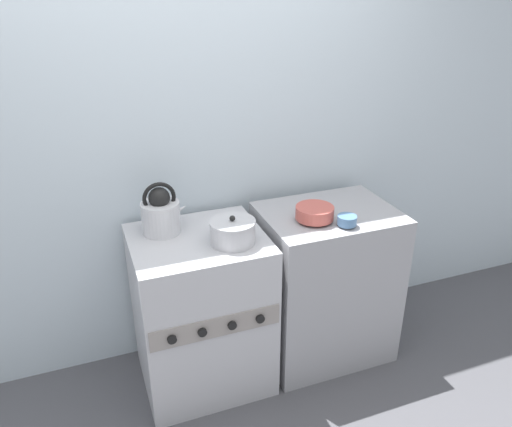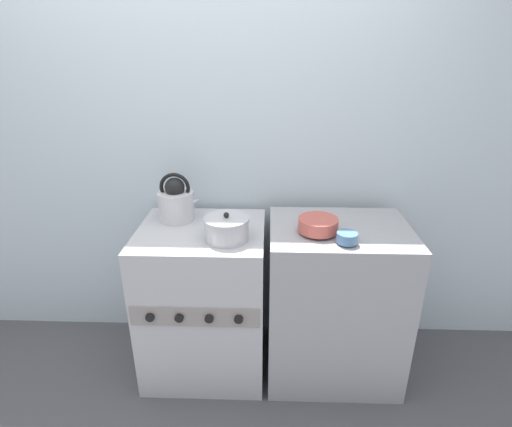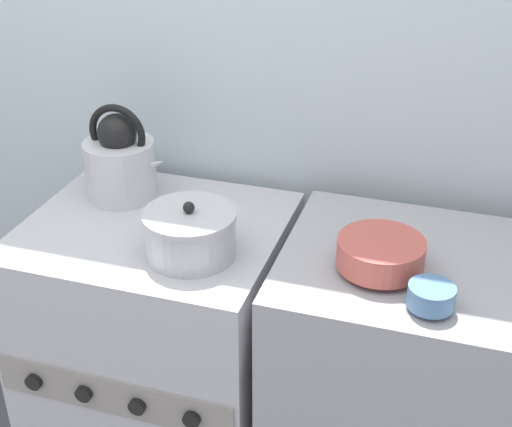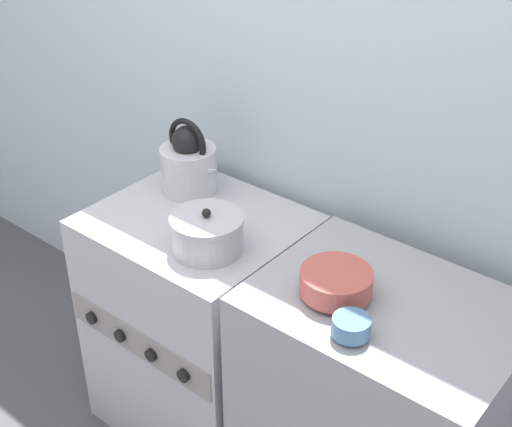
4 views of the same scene
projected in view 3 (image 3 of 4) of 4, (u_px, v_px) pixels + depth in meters
The scene contains 7 objects.
wall_back at pixel (199, 49), 1.99m from camera, with size 7.00×0.06×2.50m.
stove at pixel (163, 356), 2.07m from camera, with size 0.67×0.61×0.88m.
counter at pixel (417, 411), 1.86m from camera, with size 0.73×0.55×0.91m.
kettle at pixel (121, 161), 1.96m from camera, with size 0.24×0.19×0.27m.
cooking_pot at pixel (190, 234), 1.71m from camera, with size 0.23×0.23×0.14m.
enamel_bowl at pixel (381, 254), 1.60m from camera, with size 0.20×0.20×0.08m.
small_ceramic_bowl at pixel (431, 297), 1.47m from camera, with size 0.10×0.10×0.06m.
Camera 3 is at (0.74, -1.17, 1.81)m, focal length 50.00 mm.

